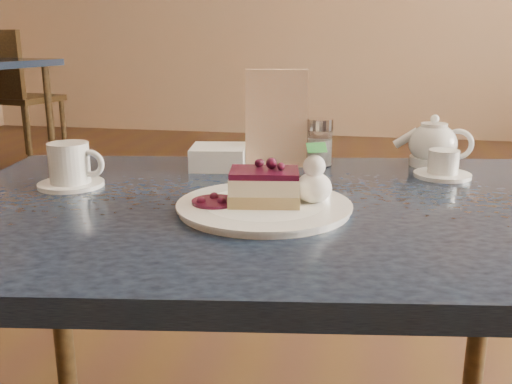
% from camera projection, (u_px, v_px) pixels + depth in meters
% --- Properties ---
extents(main_table, '(1.23, 0.91, 0.70)m').
position_uv_depth(main_table, '(265.00, 243.00, 0.99)').
color(main_table, '#1B2940').
rests_on(main_table, ground).
extents(dessert_plate, '(0.28, 0.28, 0.01)m').
position_uv_depth(dessert_plate, '(264.00, 207.00, 0.92)').
color(dessert_plate, white).
rests_on(dessert_plate, main_table).
extents(cheesecake_slice, '(0.12, 0.10, 0.06)m').
position_uv_depth(cheesecake_slice, '(264.00, 187.00, 0.92)').
color(cheesecake_slice, tan).
rests_on(cheesecake_slice, dessert_plate).
extents(whipped_cream, '(0.06, 0.06, 0.05)m').
position_uv_depth(whipped_cream, '(314.00, 187.00, 0.92)').
color(whipped_cream, white).
rests_on(whipped_cream, dessert_plate).
extents(berry_sauce, '(0.08, 0.08, 0.01)m').
position_uv_depth(berry_sauce, '(215.00, 202.00, 0.92)').
color(berry_sauce, '#470E25').
rests_on(berry_sauce, dessert_plate).
extents(coffee_set, '(0.13, 0.12, 0.08)m').
position_uv_depth(coffee_set, '(71.00, 167.00, 1.06)').
color(coffee_set, white).
rests_on(coffee_set, main_table).
extents(tea_set, '(0.17, 0.21, 0.10)m').
position_uv_depth(tea_set, '(434.00, 149.00, 1.22)').
color(tea_set, white).
rests_on(tea_set, main_table).
extents(menu_card, '(0.13, 0.05, 0.21)m').
position_uv_depth(menu_card, '(276.00, 119.00, 1.22)').
color(menu_card, beige).
rests_on(menu_card, main_table).
extents(sugar_shaker, '(0.06, 0.06, 0.10)m').
position_uv_depth(sugar_shaker, '(320.00, 142.00, 1.23)').
color(sugar_shaker, white).
rests_on(sugar_shaker, main_table).
extents(napkin_stack, '(0.13, 0.13, 0.05)m').
position_uv_depth(napkin_stack, '(218.00, 157.00, 1.22)').
color(napkin_stack, white).
rests_on(napkin_stack, main_table).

